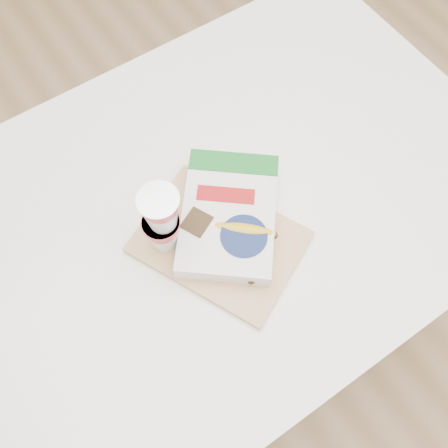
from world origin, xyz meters
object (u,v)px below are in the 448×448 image
Objects in this scene: yogurt_stack at (161,220)px; table at (215,282)px; bananas at (227,241)px; cutting_board at (219,242)px; cereal_box at (229,216)px.

table is at bearing 12.73° from yogurt_stack.
bananas reaches higher than table.
cereal_box is (0.04, 0.03, 0.02)m from cutting_board.
bananas reaches higher than cutting_board.
cutting_board is 0.14m from yogurt_stack.
yogurt_stack reaches higher than cereal_box.
cereal_box is (0.12, -0.03, -0.07)m from yogurt_stack.
bananas is 1.09× the size of yogurt_stack.
cereal_box is (0.01, -0.05, 0.49)m from table.
table is 4.25× the size of cutting_board.
cereal_box is at bearing -12.87° from yogurt_stack.
table is at bearing 42.32° from cutting_board.
table is 0.47m from cutting_board.
bananas is (0.01, -0.02, 0.03)m from cutting_board.
yogurt_stack reaches higher than bananas.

